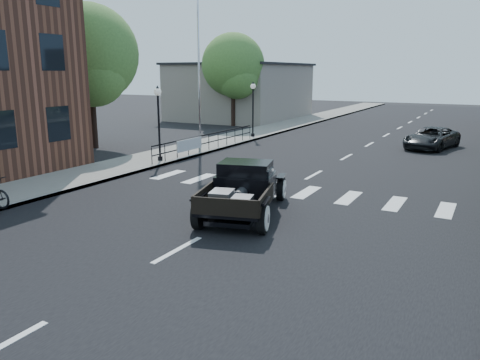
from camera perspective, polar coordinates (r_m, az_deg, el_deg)
The scene contains 14 objects.
ground at distance 14.43m, azimuth -0.56°, elevation -4.73°, with size 120.00×120.00×0.00m, color black.
road at distance 28.16m, azimuth 14.54°, elevation 3.65°, with size 14.00×80.00×0.02m, color black.
road_markings at distance 23.41m, azimuth 11.48°, elevation 1.94°, with size 12.00×60.00×0.06m, color silver, non-canonical shape.
sidewalk_left at distance 31.28m, azimuth -0.75°, elevation 5.10°, with size 3.00×80.00×0.15m, color gray.
low_building_left at distance 45.54m, azimuth 0.16°, elevation 10.66°, with size 10.00×12.00×5.00m, color gray.
railing at distance 26.34m, azimuth -3.82°, elevation 4.83°, with size 0.08×10.00×1.00m, color black, non-canonical shape.
banner at distance 24.68m, azimuth -6.15°, elevation 3.76°, with size 0.04×2.20×0.60m, color silver, non-canonical shape.
lamp_post_b at distance 23.12m, azimuth -9.86°, elevation 6.79°, with size 0.36×0.36×3.62m, color black, non-canonical shape.
lamp_post_c at distance 31.53m, azimuth 1.59°, elevation 8.61°, with size 0.36×0.36×3.62m, color black, non-canonical shape.
flagpole at distance 28.87m, azimuth -5.12°, elevation 17.36°, with size 0.12×0.12×12.89m, color silver.
big_tree_near at distance 28.78m, azimuth -17.75°, elevation 11.86°, with size 5.59×5.59×8.22m, color #467231, non-canonical shape.
big_tree_far at distance 39.05m, azimuth -0.84°, elevation 12.10°, with size 5.12×5.12×7.51m, color #467231, non-canonical shape.
hotrod_pickup at distance 14.65m, azimuth 0.49°, elevation -1.01°, with size 2.28×4.88×1.69m, color black, non-canonical shape.
second_car at distance 29.62m, azimuth 22.33°, elevation 4.74°, with size 2.06×4.46×1.24m, color black.
Camera 1 is at (6.71, -11.99, 4.41)m, focal length 35.00 mm.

